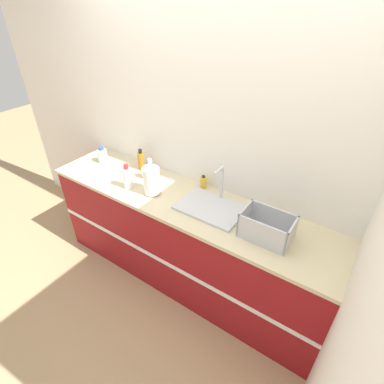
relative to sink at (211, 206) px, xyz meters
name	(u,v)px	position (x,y,z in m)	size (l,w,h in m)	color
ground_plane	(167,296)	(-0.24, -0.30, -0.91)	(12.00, 12.00, 0.00)	tan
wall_back	(207,137)	(-0.24, 0.29, 0.39)	(4.86, 0.06, 2.60)	silver
wall_right	(383,215)	(1.02, -0.02, 0.39)	(0.06, 2.56, 2.60)	beige
counter_cabinet	(185,241)	(-0.24, -0.02, -0.47)	(2.48, 0.59, 0.89)	maroon
sink	(211,206)	(0.00, 0.00, 0.00)	(0.49, 0.34, 0.30)	silver
paper_towel_roll	(151,181)	(-0.49, -0.10, 0.10)	(0.13, 0.13, 0.23)	#4C4C51
dish_rack	(266,229)	(0.46, -0.07, 0.05)	(0.33, 0.21, 0.18)	#B7BABF
bottle_amber	(141,161)	(-0.83, 0.14, 0.07)	(0.06, 0.06, 0.20)	#B26B19
bottle_clear	(102,156)	(-1.22, 0.04, 0.05)	(0.09, 0.09, 0.16)	silver
bottle_blue	(150,171)	(-0.65, 0.06, 0.07)	(0.07, 0.07, 0.20)	#2D56B7
bottle_white_spray	(127,178)	(-0.71, -0.15, 0.08)	(0.07, 0.07, 0.22)	white
soap_dispenser	(203,183)	(-0.20, 0.20, 0.03)	(0.05, 0.05, 0.12)	gold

